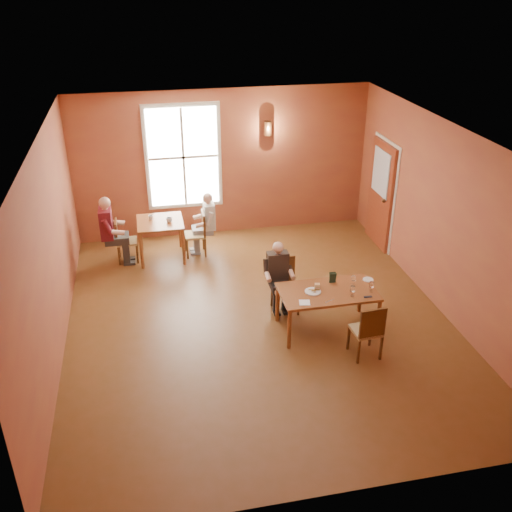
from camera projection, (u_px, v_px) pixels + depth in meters
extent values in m
cube|color=brown|center=(259.00, 319.00, 9.20)|extent=(6.00, 7.00, 0.01)
cube|color=brown|center=(223.00, 164.00, 11.56)|extent=(6.00, 0.04, 3.00)
cube|color=brown|center=(334.00, 387.00, 5.47)|extent=(6.00, 0.04, 3.00)
cube|color=brown|center=(49.00, 254.00, 7.97)|extent=(0.04, 7.00, 3.00)
cube|color=brown|center=(443.00, 219.00, 9.05)|extent=(0.04, 7.00, 3.00)
cube|color=white|center=(259.00, 136.00, 7.83)|extent=(6.00, 7.00, 0.04)
cube|color=white|center=(183.00, 157.00, 11.28)|extent=(1.36, 0.10, 1.96)
cube|color=maroon|center=(380.00, 195.00, 11.25)|extent=(0.12, 1.04, 2.10)
cylinder|color=brown|center=(268.00, 128.00, 11.32)|extent=(0.16, 0.16, 0.28)
cylinder|color=silver|center=(313.00, 291.00, 8.62)|extent=(0.31, 0.31, 0.03)
cube|color=tan|center=(317.00, 288.00, 8.65)|extent=(0.09, 0.09, 0.09)
cube|color=#223725|center=(333.00, 278.00, 8.84)|extent=(0.11, 0.06, 0.17)
cube|color=silver|center=(330.00, 301.00, 8.40)|extent=(0.16, 0.08, 0.00)
cube|color=white|center=(305.00, 303.00, 8.35)|extent=(0.19, 0.19, 0.01)
cylinder|color=white|center=(368.00, 280.00, 8.95)|extent=(0.22, 0.22, 0.01)
cube|color=black|center=(368.00, 297.00, 8.49)|extent=(0.12, 0.04, 0.01)
imported|color=white|center=(169.00, 220.00, 10.76)|extent=(0.14, 0.14, 0.09)
imported|color=white|center=(151.00, 217.00, 10.87)|extent=(0.12, 0.12, 0.08)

